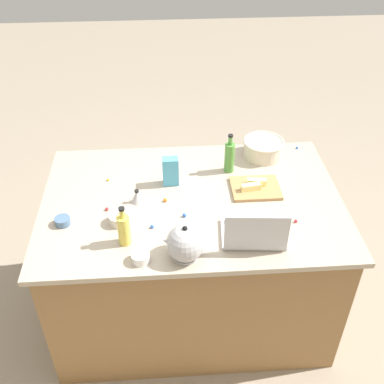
{
  "coord_description": "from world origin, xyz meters",
  "views": [
    {
      "loc": [
        0.14,
        1.99,
        2.49
      ],
      "look_at": [
        0.0,
        0.0,
        0.95
      ],
      "focal_mm": 43.65,
      "sensor_mm": 36.0,
      "label": 1
    }
  ],
  "objects_px": {
    "ramekin_medium": "(63,221)",
    "bottle_olive": "(229,157)",
    "bottle_oil": "(124,229)",
    "ramekin_wide": "(119,219)",
    "butter_stick_right": "(251,187)",
    "candy_bag": "(171,171)",
    "cutting_board": "(255,188)",
    "kitchen_timer": "(137,197)",
    "laptop": "(254,234)",
    "butter_stick_left": "(257,182)",
    "kettle": "(185,244)",
    "ramekin_small": "(141,257)",
    "mixing_bowl_large": "(263,148)"
  },
  "relations": [
    {
      "from": "cutting_board",
      "to": "ramekin_wide",
      "type": "xyz_separation_m",
      "value": [
        0.75,
        0.23,
        0.02
      ]
    },
    {
      "from": "bottle_olive",
      "to": "ramekin_small",
      "type": "bearing_deg",
      "value": 54.17
    },
    {
      "from": "butter_stick_right",
      "to": "ramekin_medium",
      "type": "bearing_deg",
      "value": 11.19
    },
    {
      "from": "butter_stick_left",
      "to": "ramekin_small",
      "type": "relative_size",
      "value": 1.25
    },
    {
      "from": "laptop",
      "to": "kettle",
      "type": "bearing_deg",
      "value": 13.22
    },
    {
      "from": "butter_stick_right",
      "to": "kitchen_timer",
      "type": "distance_m",
      "value": 0.63
    },
    {
      "from": "kettle",
      "to": "candy_bag",
      "type": "distance_m",
      "value": 0.58
    },
    {
      "from": "butter_stick_left",
      "to": "kitchen_timer",
      "type": "height_order",
      "value": "kitchen_timer"
    },
    {
      "from": "butter_stick_left",
      "to": "butter_stick_right",
      "type": "distance_m",
      "value": 0.06
    },
    {
      "from": "butter_stick_left",
      "to": "candy_bag",
      "type": "relative_size",
      "value": 0.65
    },
    {
      "from": "laptop",
      "to": "butter_stick_right",
      "type": "bearing_deg",
      "value": -97.81
    },
    {
      "from": "cutting_board",
      "to": "ramekin_wide",
      "type": "relative_size",
      "value": 2.64
    },
    {
      "from": "mixing_bowl_large",
      "to": "candy_bag",
      "type": "bearing_deg",
      "value": 23.23
    },
    {
      "from": "butter_stick_right",
      "to": "kettle",
      "type": "bearing_deg",
      "value": 50.01
    },
    {
      "from": "laptop",
      "to": "candy_bag",
      "type": "distance_m",
      "value": 0.64
    },
    {
      "from": "bottle_olive",
      "to": "candy_bag",
      "type": "bearing_deg",
      "value": 16.58
    },
    {
      "from": "bottle_oil",
      "to": "bottle_olive",
      "type": "distance_m",
      "value": 0.82
    },
    {
      "from": "bottle_oil",
      "to": "butter_stick_right",
      "type": "distance_m",
      "value": 0.77
    },
    {
      "from": "ramekin_medium",
      "to": "bottle_olive",
      "type": "bearing_deg",
      "value": -155.49
    },
    {
      "from": "butter_stick_left",
      "to": "bottle_oil",
      "type": "bearing_deg",
      "value": 29.2
    },
    {
      "from": "ramekin_medium",
      "to": "kitchen_timer",
      "type": "height_order",
      "value": "kitchen_timer"
    },
    {
      "from": "butter_stick_left",
      "to": "ramekin_wide",
      "type": "height_order",
      "value": "butter_stick_left"
    },
    {
      "from": "bottle_oil",
      "to": "butter_stick_left",
      "type": "height_order",
      "value": "bottle_oil"
    },
    {
      "from": "bottle_oil",
      "to": "butter_stick_right",
      "type": "bearing_deg",
      "value": -152.26
    },
    {
      "from": "laptop",
      "to": "bottle_oil",
      "type": "xyz_separation_m",
      "value": [
        0.63,
        -0.03,
        0.04
      ]
    },
    {
      "from": "bottle_oil",
      "to": "ramekin_wide",
      "type": "xyz_separation_m",
      "value": [
        0.04,
        -0.15,
        -0.06
      ]
    },
    {
      "from": "bottle_oil",
      "to": "ramekin_wide",
      "type": "relative_size",
      "value": 2.14
    },
    {
      "from": "ramekin_medium",
      "to": "bottle_oil",
      "type": "bearing_deg",
      "value": 153.95
    },
    {
      "from": "ramekin_small",
      "to": "kitchen_timer",
      "type": "relative_size",
      "value": 1.14
    },
    {
      "from": "mixing_bowl_large",
      "to": "kettle",
      "type": "xyz_separation_m",
      "value": [
        0.53,
        0.83,
        0.02
      ]
    },
    {
      "from": "bottle_oil",
      "to": "bottle_olive",
      "type": "height_order",
      "value": "bottle_olive"
    },
    {
      "from": "cutting_board",
      "to": "kitchen_timer",
      "type": "bearing_deg",
      "value": 5.56
    },
    {
      "from": "ramekin_medium",
      "to": "candy_bag",
      "type": "xyz_separation_m",
      "value": [
        -0.56,
        -0.31,
        0.07
      ]
    },
    {
      "from": "kettle",
      "to": "butter_stick_left",
      "type": "xyz_separation_m",
      "value": [
        -0.43,
        -0.51,
        -0.04
      ]
    },
    {
      "from": "butter_stick_right",
      "to": "ramekin_wide",
      "type": "xyz_separation_m",
      "value": [
        0.72,
        0.21,
        -0.01
      ]
    },
    {
      "from": "kettle",
      "to": "ramekin_small",
      "type": "distance_m",
      "value": 0.22
    },
    {
      "from": "cutting_board",
      "to": "butter_stick_left",
      "type": "relative_size",
      "value": 2.46
    },
    {
      "from": "butter_stick_left",
      "to": "ramekin_wide",
      "type": "distance_m",
      "value": 0.8
    },
    {
      "from": "ramekin_small",
      "to": "ramekin_wide",
      "type": "relative_size",
      "value": 0.86
    },
    {
      "from": "bottle_oil",
      "to": "ramekin_medium",
      "type": "bearing_deg",
      "value": -26.05
    },
    {
      "from": "candy_bag",
      "to": "cutting_board",
      "type": "bearing_deg",
      "value": 169.08
    },
    {
      "from": "mixing_bowl_large",
      "to": "ramekin_wide",
      "type": "relative_size",
      "value": 2.45
    },
    {
      "from": "bottle_olive",
      "to": "butter_stick_left",
      "type": "height_order",
      "value": "bottle_olive"
    },
    {
      "from": "cutting_board",
      "to": "butter_stick_left",
      "type": "height_order",
      "value": "butter_stick_left"
    },
    {
      "from": "butter_stick_right",
      "to": "candy_bag",
      "type": "relative_size",
      "value": 0.65
    },
    {
      "from": "laptop",
      "to": "butter_stick_left",
      "type": "distance_m",
      "value": 0.44
    },
    {
      "from": "ramekin_medium",
      "to": "ramekin_wide",
      "type": "bearing_deg",
      "value": 178.0
    },
    {
      "from": "mixing_bowl_large",
      "to": "cutting_board",
      "type": "height_order",
      "value": "mixing_bowl_large"
    },
    {
      "from": "laptop",
      "to": "cutting_board",
      "type": "xyz_separation_m",
      "value": [
        -0.08,
        -0.41,
        -0.04
      ]
    },
    {
      "from": "laptop",
      "to": "ramekin_small",
      "type": "height_order",
      "value": "laptop"
    }
  ]
}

